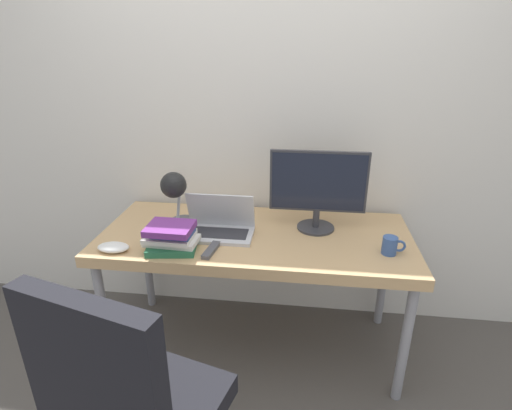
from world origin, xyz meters
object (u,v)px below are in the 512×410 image
Objects in this scene: book_stack at (171,237)px; game_controller at (113,247)px; laptop at (219,226)px; monitor at (318,187)px; desk_lamp at (175,191)px; mug at (390,246)px; office_chair at (128,402)px.

game_controller is (-0.28, -0.05, -0.05)m from book_stack.
monitor reaches higher than laptop.
game_controller is (-0.48, -0.25, -0.03)m from laptop.
desk_lamp is 3.00× the size of mug.
laptop is 0.57m from monitor.
desk_lamp is at bearing 176.14° from laptop.
laptop is 0.99m from office_chair.
desk_lamp is 1.12m from mug.
monitor is at bearing 145.36° from mug.
office_chair is at bearing -83.96° from book_stack.
desk_lamp reaches higher than laptop.
desk_lamp reaches higher than office_chair.
office_chair is at bearing -96.97° from laptop.
game_controller is at bearing -170.25° from book_stack.
monitor reaches higher than office_chair.
desk_lamp is 0.31× the size of office_chair.
laptop is at bearing 83.03° from office_chair.
laptop is at bearing -3.86° from desk_lamp.
desk_lamp is 0.42m from game_controller.
mug is at bearing 4.92° from book_stack.
office_chair is at bearing -139.10° from mug.
monitor is 0.48× the size of office_chair.
office_chair is at bearing -62.97° from game_controller.
book_stack is at bearing -175.08° from mug.
laptop is at bearing -164.90° from monitor.
office_chair is 0.82m from game_controller.
book_stack is 2.34× the size of mug.
laptop is at bearing 172.99° from mug.
mug reaches higher than game_controller.
game_controller is (-0.25, -0.26, -0.21)m from desk_lamp.
book_stack is at bearing 9.75° from game_controller.
book_stack is (-0.20, -0.20, 0.02)m from laptop.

